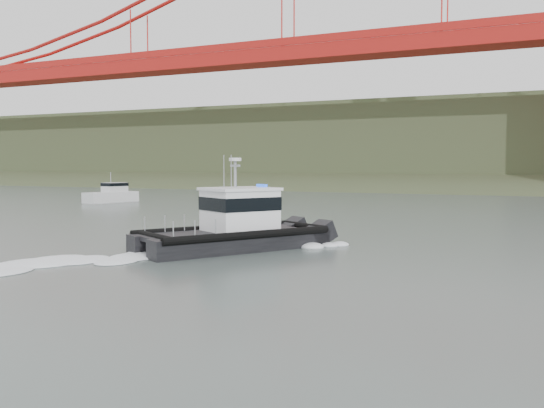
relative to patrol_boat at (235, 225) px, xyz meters
The scene contains 4 objects.
ground 10.29m from the patrol_boat, 66.57° to the right, with size 400.00×400.00×0.00m, color #4B5955.
headlands 116.34m from the patrol_boat, 88.00° to the left, with size 500.00×105.36×27.12m.
patrol_boat is the anchor object (origin of this frame).
motorboat 41.46m from the patrol_boat, 138.28° to the left, with size 3.36×6.63×3.48m.
Camera 1 is at (10.50, -17.17, 4.23)m, focal length 40.00 mm.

